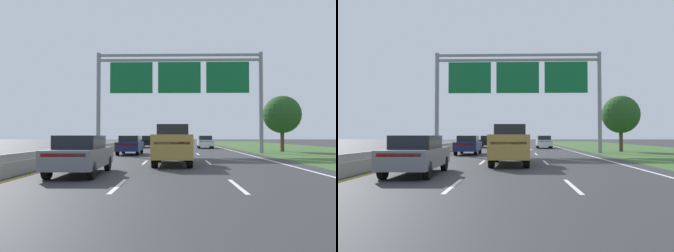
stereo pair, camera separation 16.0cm
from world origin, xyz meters
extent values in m
plane|color=#333335|center=(0.00, 35.00, 0.00)|extent=(220.00, 220.00, 0.00)
cube|color=white|center=(-1.85, 10.50, 0.00)|extent=(0.14, 3.00, 0.01)
cube|color=white|center=(-1.85, 19.50, 0.00)|extent=(0.14, 3.00, 0.01)
cube|color=white|center=(-1.85, 28.50, 0.00)|extent=(0.14, 3.00, 0.01)
cube|color=white|center=(-1.85, 37.50, 0.00)|extent=(0.14, 3.00, 0.01)
cube|color=white|center=(-1.85, 46.50, 0.00)|extent=(0.14, 3.00, 0.01)
cube|color=white|center=(-1.85, 55.50, 0.00)|extent=(0.14, 3.00, 0.01)
cube|color=white|center=(-1.85, 64.50, 0.00)|extent=(0.14, 3.00, 0.01)
cube|color=white|center=(-1.85, 73.50, 0.00)|extent=(0.14, 3.00, 0.01)
cube|color=white|center=(-1.85, 82.50, 0.00)|extent=(0.14, 3.00, 0.01)
cube|color=white|center=(1.85, 10.50, 0.00)|extent=(0.14, 3.00, 0.01)
cube|color=white|center=(1.85, 19.50, 0.00)|extent=(0.14, 3.00, 0.01)
cube|color=white|center=(1.85, 28.50, 0.00)|extent=(0.14, 3.00, 0.01)
cube|color=white|center=(1.85, 37.50, 0.00)|extent=(0.14, 3.00, 0.01)
cube|color=white|center=(1.85, 46.50, 0.00)|extent=(0.14, 3.00, 0.01)
cube|color=white|center=(1.85, 55.50, 0.00)|extent=(0.14, 3.00, 0.01)
cube|color=white|center=(1.85, 64.50, 0.00)|extent=(0.14, 3.00, 0.01)
cube|color=white|center=(1.85, 73.50, 0.00)|extent=(0.14, 3.00, 0.01)
cube|color=white|center=(1.85, 82.50, 0.00)|extent=(0.14, 3.00, 0.01)
cube|color=white|center=(5.90, 35.00, 0.00)|extent=(0.16, 106.00, 0.01)
cube|color=gold|center=(-5.90, 35.00, 0.00)|extent=(0.16, 106.00, 0.01)
cube|color=#3D602D|center=(13.95, 35.00, 0.01)|extent=(14.00, 110.00, 0.02)
cube|color=#A8A399|center=(-6.60, 35.00, 0.28)|extent=(0.60, 110.00, 0.55)
cube|color=#A8A399|center=(-6.60, 35.00, 0.70)|extent=(0.25, 110.00, 0.30)
cylinder|color=gray|center=(-7.05, 29.93, 4.55)|extent=(0.36, 0.36, 9.11)
cylinder|color=gray|center=(7.65, 29.93, 4.55)|extent=(0.36, 0.36, 9.11)
cube|color=gray|center=(0.30, 29.93, 8.88)|extent=(14.70, 0.24, 0.20)
cube|color=gray|center=(0.30, 29.93, 8.43)|extent=(14.70, 0.24, 0.20)
cube|color=#0C602D|center=(-4.03, 29.75, 6.81)|extent=(3.83, 0.12, 2.80)
cube|color=#0C602D|center=(0.30, 29.75, 6.81)|extent=(3.83, 0.12, 2.80)
cube|color=#0C602D|center=(4.63, 29.75, 6.81)|extent=(3.83, 0.12, 2.80)
cube|color=#A38438|center=(-0.22, 18.14, 0.92)|extent=(2.02, 5.41, 1.00)
cube|color=black|center=(-0.22, 18.99, 1.81)|extent=(1.73, 1.91, 0.78)
cube|color=#B21414|center=(-0.23, 15.48, 1.22)|extent=(1.68, 0.09, 0.12)
cube|color=#A38438|center=(-0.23, 16.42, 1.52)|extent=(2.01, 1.95, 0.20)
cylinder|color=black|center=(-1.06, 19.98, 0.42)|extent=(0.30, 0.84, 0.84)
cylinder|color=black|center=(0.64, 19.98, 0.42)|extent=(0.30, 0.84, 0.84)
cylinder|color=black|center=(-1.08, 16.31, 0.42)|extent=(0.30, 0.84, 0.84)
cylinder|color=black|center=(0.62, 16.30, 0.42)|extent=(0.30, 0.84, 0.84)
cube|color=black|center=(-3.61, 43.84, 0.69)|extent=(1.84, 4.41, 0.72)
cube|color=black|center=(-3.61, 43.79, 1.31)|extent=(1.58, 2.31, 0.52)
cube|color=#B21414|center=(-3.62, 41.68, 0.91)|extent=(1.53, 0.09, 0.12)
cylinder|color=black|center=(-4.40, 45.34, 0.33)|extent=(0.22, 0.66, 0.66)
cylinder|color=black|center=(-2.80, 45.33, 0.33)|extent=(0.22, 0.66, 0.66)
cylinder|color=black|center=(-4.42, 42.35, 0.33)|extent=(0.22, 0.66, 0.66)
cylinder|color=black|center=(-2.82, 42.34, 0.33)|extent=(0.22, 0.66, 0.66)
cube|color=slate|center=(-3.88, 13.41, 0.69)|extent=(1.88, 4.42, 0.72)
cube|color=black|center=(-3.87, 13.36, 1.31)|extent=(1.60, 2.32, 0.52)
cube|color=#B21414|center=(-3.85, 11.25, 0.91)|extent=(1.53, 0.10, 0.12)
cylinder|color=black|center=(-4.70, 14.90, 0.33)|extent=(0.23, 0.66, 0.66)
cylinder|color=black|center=(-3.10, 14.92, 0.33)|extent=(0.23, 0.66, 0.66)
cylinder|color=black|center=(-4.65, 11.90, 0.33)|extent=(0.23, 0.66, 0.66)
cylinder|color=black|center=(-3.05, 11.93, 0.33)|extent=(0.23, 0.66, 0.66)
cube|color=silver|center=(3.67, 41.68, 0.69)|extent=(1.90, 4.43, 0.72)
cube|color=black|center=(3.67, 41.63, 1.31)|extent=(1.61, 2.33, 0.52)
cube|color=#B21414|center=(3.63, 39.52, 0.91)|extent=(1.53, 0.11, 0.12)
cylinder|color=black|center=(2.90, 43.19, 0.33)|extent=(0.23, 0.66, 0.66)
cylinder|color=black|center=(4.50, 43.16, 0.33)|extent=(0.23, 0.66, 0.66)
cylinder|color=black|center=(2.84, 40.20, 0.33)|extent=(0.23, 0.66, 0.66)
cylinder|color=black|center=(4.44, 40.17, 0.33)|extent=(0.23, 0.66, 0.66)
cube|color=#161E47|center=(-3.84, 27.69, 0.69)|extent=(1.84, 4.41, 0.72)
cube|color=black|center=(-3.84, 27.64, 1.31)|extent=(1.57, 2.31, 0.52)
cube|color=#B21414|center=(-3.85, 25.53, 0.91)|extent=(1.53, 0.09, 0.12)
cylinder|color=black|center=(-4.63, 29.19, 0.33)|extent=(0.22, 0.66, 0.66)
cylinder|color=black|center=(-3.03, 29.19, 0.33)|extent=(0.22, 0.66, 0.66)
cylinder|color=black|center=(-4.64, 26.20, 0.33)|extent=(0.22, 0.66, 0.66)
cylinder|color=black|center=(-3.04, 26.20, 0.33)|extent=(0.22, 0.66, 0.66)
cylinder|color=#4C3823|center=(10.40, 32.68, 1.09)|extent=(0.36, 0.36, 2.18)
sphere|color=#234C1E|center=(10.40, 32.68, 3.65)|extent=(3.67, 3.67, 3.67)
camera|label=1|loc=(-0.08, 0.23, 1.56)|focal=35.25mm
camera|label=2|loc=(0.08, 0.23, 1.56)|focal=35.25mm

